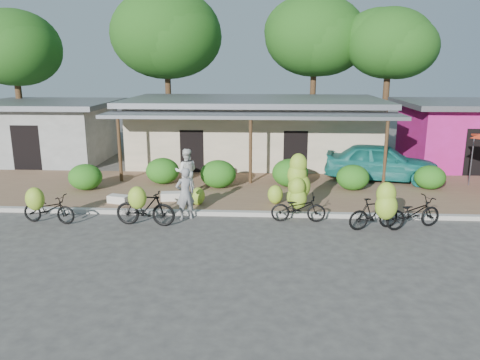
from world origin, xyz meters
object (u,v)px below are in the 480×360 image
(tree_center_right, at_px, (312,34))
(teal_van, at_px, (381,162))
(bystander, at_px, (186,172))
(tree_back_left, at_px, (11,46))
(sack_near, at_px, (173,196))
(bike_left, at_px, (144,207))
(sack_far, at_px, (119,199))
(tree_near_right, at_px, (386,42))
(bike_center, at_px, (298,194))
(vendor, at_px, (185,194))
(bike_far_left, at_px, (47,207))
(tree_far_center, at_px, (163,32))
(bike_right, at_px, (378,209))
(bike_far_right, at_px, (413,213))

(tree_center_right, bearing_deg, teal_van, -76.49)
(bystander, bearing_deg, tree_center_right, -121.56)
(tree_back_left, relative_size, sack_near, 9.46)
(tree_center_right, xyz_separation_m, bike_left, (-6.49, -15.87, -6.16))
(sack_far, bearing_deg, sack_near, 13.69)
(tree_near_right, distance_m, sack_near, 16.30)
(bike_center, xyz_separation_m, vendor, (-3.74, -0.24, 0.01))
(bike_far_left, xyz_separation_m, bike_center, (8.13, 0.99, 0.31))
(sack_near, bearing_deg, bystander, 66.17)
(tree_center_right, bearing_deg, bike_center, -96.04)
(tree_far_center, height_order, bike_left, tree_far_center)
(tree_back_left, height_order, tree_center_right, tree_center_right)
(bike_left, height_order, sack_near, bike_left)
(bystander, xyz_separation_m, teal_van, (8.06, 2.72, -0.09))
(sack_near, distance_m, teal_van, 9.20)
(sack_far, distance_m, vendor, 3.08)
(tree_near_right, xyz_separation_m, sack_near, (-10.11, -11.28, -6.01))
(tree_back_left, height_order, sack_far, tree_back_left)
(tree_center_right, relative_size, sack_near, 10.75)
(tree_near_right, bearing_deg, sack_far, -135.66)
(bike_right, height_order, bike_far_right, bike_right)
(tree_far_center, bearing_deg, sack_far, -85.77)
(sack_far, xyz_separation_m, vendor, (2.71, -1.33, 0.62))
(tree_back_left, xyz_separation_m, bike_right, (17.82, -12.44, -5.31))
(tree_near_right, bearing_deg, vendor, -125.44)
(bike_left, xyz_separation_m, bike_right, (7.32, -0.07, 0.08))
(tree_center_right, bearing_deg, vendor, -109.40)
(sack_near, bearing_deg, tree_back_left, 138.06)
(sack_near, bearing_deg, bike_far_right, -15.65)
(bike_right, bearing_deg, bike_far_left, 71.56)
(bike_left, relative_size, sack_far, 2.65)
(sack_near, height_order, vendor, vendor)
(bike_far_right, height_order, vendor, vendor)
(bike_right, xyz_separation_m, bystander, (-6.55, 3.52, 0.29))
(sack_near, bearing_deg, bike_far_left, -144.60)
(bike_right, bearing_deg, tree_near_right, -30.74)
(bike_far_right, bearing_deg, vendor, 65.11)
(tree_center_right, height_order, bike_far_right, tree_center_right)
(tree_near_right, xyz_separation_m, teal_van, (-1.67, -7.69, -5.36))
(bike_far_right, distance_m, teal_van, 5.89)
(tree_far_center, height_order, bike_right, tree_far_center)
(tree_back_left, bearing_deg, sack_near, -41.94)
(tree_near_right, distance_m, bike_right, 15.33)
(tree_near_right, distance_m, bystander, 15.19)
(vendor, bearing_deg, bystander, -108.45)
(bike_far_right, height_order, sack_far, bike_far_right)
(vendor, bearing_deg, teal_van, -172.12)
(tree_back_left, bearing_deg, tree_center_right, 11.63)
(vendor, distance_m, teal_van, 9.35)
(bike_left, xyz_separation_m, bike_far_right, (8.50, 0.31, -0.14))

